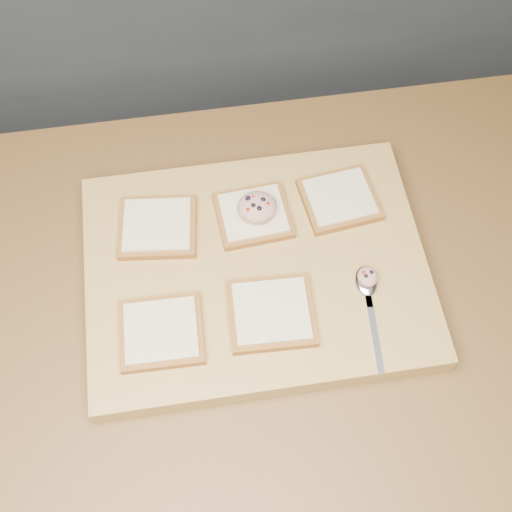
# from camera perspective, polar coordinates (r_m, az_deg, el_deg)

# --- Properties ---
(ground) EXTENTS (4.00, 4.00, 0.00)m
(ground) POSITION_cam_1_polar(r_m,az_deg,el_deg) (1.87, 1.43, -15.18)
(ground) COLOR #515459
(ground) RESTS_ON ground
(island_counter) EXTENTS (2.00, 0.80, 0.90)m
(island_counter) POSITION_cam_1_polar(r_m,az_deg,el_deg) (1.44, 1.83, -11.09)
(island_counter) COLOR slate
(island_counter) RESTS_ON ground
(cutting_board) EXTENTS (0.53, 0.40, 0.04)m
(cutting_board) POSITION_cam_1_polar(r_m,az_deg,el_deg) (1.01, 0.00, -1.26)
(cutting_board) COLOR tan
(cutting_board) RESTS_ON island_counter
(bread_far_left) EXTENTS (0.13, 0.12, 0.02)m
(bread_far_left) POSITION_cam_1_polar(r_m,az_deg,el_deg) (1.03, -8.75, 2.60)
(bread_far_left) COLOR olive
(bread_far_left) RESTS_ON cutting_board
(bread_far_center) EXTENTS (0.12, 0.11, 0.02)m
(bread_far_center) POSITION_cam_1_polar(r_m,az_deg,el_deg) (1.03, -0.24, 3.67)
(bread_far_center) COLOR olive
(bread_far_center) RESTS_ON cutting_board
(bread_far_right) EXTENTS (0.13, 0.12, 0.02)m
(bread_far_right) POSITION_cam_1_polar(r_m,az_deg,el_deg) (1.06, 7.43, 5.04)
(bread_far_right) COLOR olive
(bread_far_right) RESTS_ON cutting_board
(bread_near_left) EXTENTS (0.12, 0.11, 0.02)m
(bread_near_left) POSITION_cam_1_polar(r_m,az_deg,el_deg) (0.95, -8.42, -6.68)
(bread_near_left) COLOR olive
(bread_near_left) RESTS_ON cutting_board
(bread_near_center) EXTENTS (0.13, 0.12, 0.02)m
(bread_near_center) POSITION_cam_1_polar(r_m,az_deg,el_deg) (0.95, 1.37, -5.07)
(bread_near_center) COLOR olive
(bread_near_center) RESTS_ON cutting_board
(tuna_salad_dollop) EXTENTS (0.06, 0.06, 0.03)m
(tuna_salad_dollop) POSITION_cam_1_polar(r_m,az_deg,el_deg) (1.01, 0.08, 4.39)
(tuna_salad_dollop) COLOR tan
(tuna_salad_dollop) RESTS_ON bread_far_center
(spoon) EXTENTS (0.04, 0.17, 0.01)m
(spoon) POSITION_cam_1_polar(r_m,az_deg,el_deg) (0.99, 9.87, -2.86)
(spoon) COLOR silver
(spoon) RESTS_ON cutting_board
(spoon_salad) EXTENTS (0.03, 0.03, 0.02)m
(spoon_salad) POSITION_cam_1_polar(r_m,az_deg,el_deg) (0.98, 9.89, -1.81)
(spoon_salad) COLOR tan
(spoon_salad) RESTS_ON spoon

